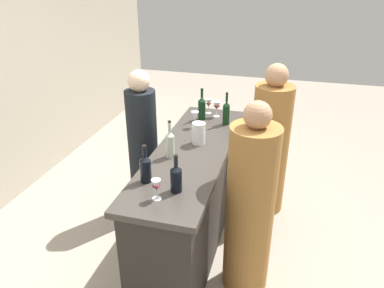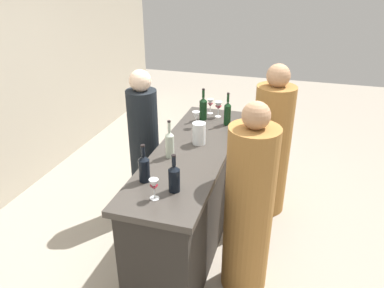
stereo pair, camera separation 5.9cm
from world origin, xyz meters
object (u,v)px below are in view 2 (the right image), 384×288
Objects in this scene: wine_bottle_leftmost_near_black at (174,177)px; wine_glass_far_left at (196,116)px; wine_bottle_second_right_dark_green at (227,113)px; person_center_guest at (249,209)px; wine_glass_near_left at (218,106)px; water_pitcher at (199,133)px; wine_bottle_second_left_near_black at (144,168)px; wine_glass_near_center at (154,186)px; wine_bottle_center_clear_pale at (170,143)px; wine_glass_near_right at (210,104)px; person_right_guest at (144,148)px; person_left_guest at (271,147)px; wine_bottle_rightmost_dark_green at (203,108)px.

wine_bottle_leftmost_near_black reaches higher than wine_glass_far_left.
wine_bottle_second_right_dark_green is 0.20× the size of person_center_guest.
water_pitcher is at bearing 178.44° from wine_glass_near_left.
wine_bottle_second_left_near_black is 1.27m from wine_bottle_second_right_dark_green.
wine_bottle_leftmost_near_black is 0.16m from wine_glass_near_center.
wine_glass_near_center is (-0.60, -0.10, -0.02)m from wine_bottle_center_clear_pale.
wine_bottle_second_left_near_black is at bearing 175.04° from wine_glass_near_right.
person_right_guest is (0.98, 0.44, -0.37)m from wine_bottle_second_left_near_black.
wine_glass_near_right is at bearing 4.64° from wine_bottle_leftmost_near_black.
person_center_guest is at bearing -142.39° from wine_glass_far_left.
person_right_guest is (1.18, 0.59, -0.36)m from wine_glass_near_center.
wine_bottle_leftmost_near_black is 1.77× the size of wine_glass_near_right.
person_left_guest is 0.99× the size of person_center_guest.
wine_bottle_second_right_dark_green reaches higher than wine_glass_near_center.
wine_glass_near_right is (1.47, -0.13, -0.00)m from wine_bottle_second_left_near_black.
wine_glass_near_center is at bearing 143.11° from wine_bottle_leftmost_near_black.
wine_glass_near_center is 1.37m from person_right_guest.
person_left_guest reaches higher than wine_glass_near_center.
wine_bottle_rightmost_dark_green is 0.22m from wine_glass_far_left.
person_left_guest is at bearing -74.21° from wine_bottle_second_right_dark_green.
person_right_guest is at bearing 1.33° from person_left_guest.
person_left_guest reaches higher than wine_bottle_center_clear_pale.
wine_bottle_leftmost_near_black is 0.87× the size of wine_bottle_second_right_dark_green.
wine_glass_near_center is at bearing 171.69° from wine_bottle_second_right_dark_green.
person_center_guest is at bearing -148.88° from wine_bottle_rightmost_dark_green.
wine_bottle_rightmost_dark_green is 1.48m from wine_glass_near_center.
wine_glass_near_right is 0.10× the size of person_right_guest.
person_right_guest is (-0.37, 1.24, -0.01)m from person_left_guest.
wine_bottle_second_right_dark_green is 0.34m from wine_glass_near_right.
wine_glass_far_left reaches higher than wine_glass_near_center.
wine_bottle_center_clear_pale is at bearing 23.09° from wine_bottle_leftmost_near_black.
wine_bottle_center_clear_pale reaches higher than wine_glass_near_right.
wine_bottle_rightmost_dark_green is 2.03× the size of wine_glass_near_right.
wine_glass_near_center is at bearing 176.42° from water_pitcher.
wine_bottle_center_clear_pale is 0.87m from wine_bottle_second_right_dark_green.
wine_bottle_second_right_dark_green is 1.00× the size of wine_bottle_rightmost_dark_green.
person_right_guest reaches higher than wine_glass_far_left.
wine_glass_near_right is 0.40m from wine_glass_far_left.
wine_glass_near_right is (0.25, 0.23, -0.02)m from wine_bottle_second_right_dark_green.
wine_glass_near_center is (-1.59, 0.08, -0.01)m from wine_glass_near_left.
wine_bottle_second_left_near_black is 1.42m from wine_glass_near_left.
wine_bottle_second_right_dark_green is at bearing -16.44° from wine_bottle_second_left_near_black.
wine_glass_near_right is (0.07, 0.10, -0.01)m from wine_glass_near_left.
person_center_guest is (0.21, -0.75, -0.36)m from wine_bottle_second_left_near_black.
person_center_guest reaches higher than wine_bottle_center_clear_pale.
wine_bottle_second_right_dark_green is (1.29, -0.11, 0.02)m from wine_bottle_leftmost_near_black.
wine_bottle_center_clear_pale reaches higher than wine_glass_near_left.
wine_glass_far_left is (1.26, 0.07, 0.01)m from wine_glass_near_center.
wine_bottle_second_right_dark_green is at bearing -8.31° from wine_glass_near_center.
wine_bottle_leftmost_near_black is at bearing -74.42° from person_right_guest.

